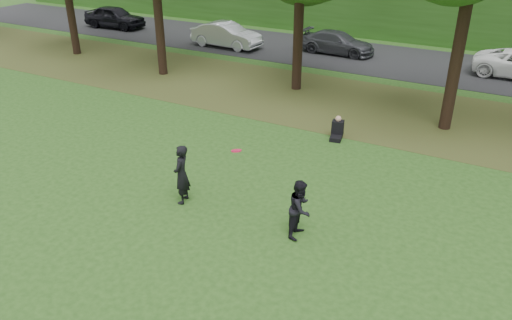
{
  "coord_description": "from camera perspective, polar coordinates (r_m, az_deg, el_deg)",
  "views": [
    {
      "loc": [
        6.22,
        -6.73,
        7.44
      ],
      "look_at": [
        0.25,
        4.08,
        1.3
      ],
      "focal_mm": 35.0,
      "sensor_mm": 36.0,
      "label": 1
    }
  ],
  "objects": [
    {
      "name": "seated_person",
      "position": [
        18.5,
        9.27,
        3.41
      ],
      "size": [
        0.55,
        0.8,
        0.83
      ],
      "rotation": [
        0.0,
        0.0,
        0.2
      ],
      "color": "black",
      "rests_on": "ground"
    },
    {
      "name": "far_hedge",
      "position": [
        34.65,
        19.09,
        16.89
      ],
      "size": [
        70.0,
        3.0,
        5.0
      ],
      "primitive_type": "cube",
      "color": "#234B15",
      "rests_on": "ground"
    },
    {
      "name": "player_left",
      "position": [
        14.09,
        -8.5,
        -1.65
      ],
      "size": [
        0.58,
        0.73,
        1.75
      ],
      "primitive_type": "imported",
      "rotation": [
        0.0,
        0.0,
        -1.3
      ],
      "color": "black",
      "rests_on": "ground"
    },
    {
      "name": "player_right",
      "position": [
        12.61,
        5.1,
        -5.54
      ],
      "size": [
        0.62,
        0.78,
        1.57
      ],
      "primitive_type": "imported",
      "rotation": [
        0.0,
        0.0,
        1.61
      ],
      "color": "black",
      "rests_on": "ground"
    },
    {
      "name": "ground",
      "position": [
        11.8,
        -11.01,
        -13.24
      ],
      "size": [
        120.0,
        120.0,
        0.0
      ],
      "primitive_type": "plane",
      "color": "#234816",
      "rests_on": "ground"
    },
    {
      "name": "frisbee",
      "position": [
        12.72,
        -2.26,
        1.08
      ],
      "size": [
        0.35,
        0.35,
        0.09
      ],
      "color": "#DE1242",
      "rests_on": "ground"
    },
    {
      "name": "leaf_litter",
      "position": [
        21.98,
        10.77,
        6.2
      ],
      "size": [
        60.0,
        7.0,
        0.01
      ],
      "primitive_type": "cube",
      "color": "#50381C",
      "rests_on": "ground"
    },
    {
      "name": "street",
      "position": [
        29.37,
        15.99,
        10.79
      ],
      "size": [
        70.0,
        7.0,
        0.02
      ],
      "primitive_type": "cube",
      "color": "black",
      "rests_on": "ground"
    },
    {
      "name": "parked_cars",
      "position": [
        29.24,
        11.01,
        12.68
      ],
      "size": [
        42.26,
        3.76,
        1.53
      ],
      "color": "black",
      "rests_on": "street"
    }
  ]
}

